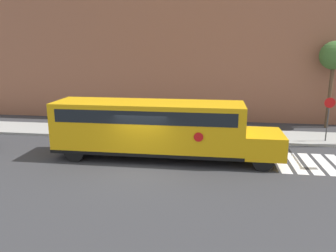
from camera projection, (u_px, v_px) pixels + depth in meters
name	position (u px, v px, depth m)	size (l,w,h in m)	color
ground_plane	(139.00, 169.00, 15.45)	(60.00, 60.00, 0.00)	#333335
sidewalk_strip	(161.00, 133.00, 21.69)	(44.00, 3.00, 0.15)	#9E9E99
building_backdrop	(174.00, 44.00, 26.59)	(32.00, 4.00, 11.69)	#935B42
crosswalk_stripes	(325.00, 164.00, 16.16)	(4.70, 3.20, 0.01)	white
school_bus	(156.00, 126.00, 16.66)	(11.46, 2.57, 2.93)	#EAA80F
stop_sign	(328.00, 114.00, 19.23)	(0.61, 0.10, 2.77)	#38383A
tree_near_sidewalk	(334.00, 57.00, 22.33)	(1.93, 1.93, 6.05)	brown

